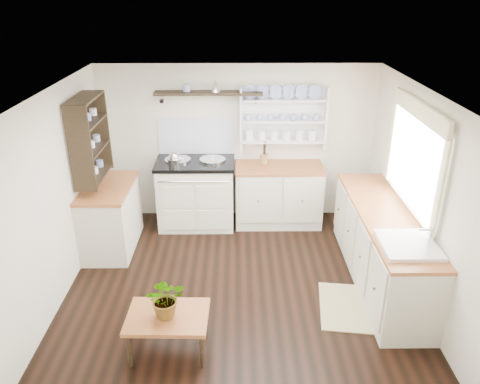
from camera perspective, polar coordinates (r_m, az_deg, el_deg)
floor at (r=5.73m, az=-0.23°, el=-11.13°), size 4.00×3.80×0.01m
wall_back at (r=6.92m, az=-0.31°, el=5.98°), size 4.00×0.02×2.30m
wall_right at (r=5.53m, az=20.95°, el=-0.52°), size 0.02×3.80×2.30m
wall_left at (r=5.52m, az=-21.49°, el=-0.65°), size 0.02×3.80×2.30m
ceiling at (r=4.79m, az=-0.28°, el=11.97°), size 4.00×3.80×0.01m
window at (r=5.50m, az=20.56°, el=4.06°), size 0.08×1.55×1.22m
aga_cooker at (r=6.87m, az=-5.33°, el=-0.03°), size 1.12×0.77×1.03m
back_cabinets at (r=6.92m, az=4.68°, el=-0.24°), size 1.27×0.63×0.90m
right_cabinets at (r=5.82m, az=16.85°, el=-6.31°), size 0.62×2.43×0.90m
belfast_sink at (r=5.05m, az=19.65°, el=-7.25°), size 0.55×0.60×0.45m
left_cabinets at (r=6.49m, az=-15.48°, el=-2.86°), size 0.62×1.13×0.90m
plate_rack at (r=6.80m, az=5.23°, el=9.11°), size 1.20×0.22×0.90m
high_shelf at (r=6.62m, az=-3.86°, el=11.87°), size 1.50×0.29×0.16m
left_shelving at (r=6.13m, az=-17.88°, el=6.28°), size 0.28×0.80×1.05m
kettle at (r=6.59m, az=-8.02°, el=3.82°), size 0.19×0.19×0.23m
utensil_crock at (r=6.78m, az=2.91°, el=4.02°), size 0.12×0.12×0.14m
center_table at (r=4.68m, az=-8.80°, el=-15.05°), size 0.79×0.57×0.42m
potted_plant at (r=4.53m, az=-9.00°, el=-12.61°), size 0.42×0.39×0.40m
floor_rug at (r=5.49m, az=12.67°, el=-13.49°), size 0.65×0.91×0.02m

